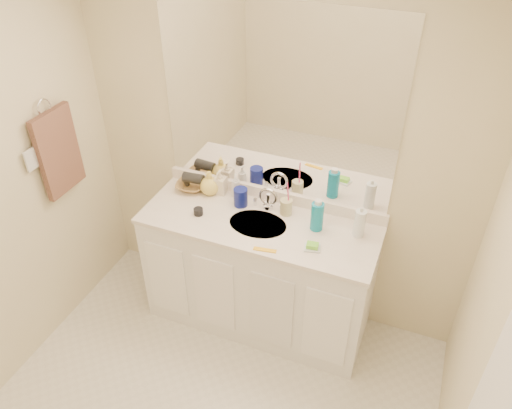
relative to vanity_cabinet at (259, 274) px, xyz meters
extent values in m
cube|color=white|center=(0.00, -1.02, 1.97)|extent=(2.60, 2.60, 0.02)
cube|color=beige|center=(0.00, 0.28, 0.77)|extent=(2.60, 0.02, 2.40)
cube|color=beige|center=(1.30, -1.02, 0.77)|extent=(0.02, 2.60, 2.40)
cube|color=white|center=(0.00, 0.00, 0.00)|extent=(1.50, 0.55, 0.85)
cube|color=white|center=(0.00, 0.00, 0.44)|extent=(1.52, 0.57, 0.03)
cube|color=white|center=(0.00, 0.26, 0.50)|extent=(1.52, 0.03, 0.08)
cylinder|color=beige|center=(0.00, -0.02, 0.44)|extent=(0.37, 0.37, 0.02)
cylinder|color=silver|center=(0.00, 0.16, 0.51)|extent=(0.02, 0.02, 0.11)
cube|color=white|center=(0.00, 0.27, 1.14)|extent=(1.48, 0.01, 1.20)
cylinder|color=navy|center=(-0.18, 0.13, 0.52)|extent=(0.10, 0.10, 0.12)
cylinder|color=beige|center=(0.13, 0.15, 0.51)|extent=(0.08, 0.08, 0.11)
cylinder|color=#FE4284|center=(0.14, 0.15, 0.60)|extent=(0.02, 0.04, 0.19)
cylinder|color=#0E87AE|center=(0.35, 0.07, 0.55)|extent=(0.10, 0.10, 0.19)
cylinder|color=white|center=(0.61, 0.11, 0.55)|extent=(0.08, 0.08, 0.18)
cube|color=silver|center=(0.38, -0.12, 0.46)|extent=(0.11, 0.10, 0.01)
cube|color=#7CE537|center=(0.38, -0.12, 0.48)|extent=(0.07, 0.06, 0.02)
cube|color=yellow|center=(0.13, -0.24, 0.46)|extent=(0.14, 0.05, 0.01)
cylinder|color=black|center=(-0.39, -0.07, 0.48)|extent=(0.08, 0.08, 0.04)
imported|color=silver|center=(-0.25, 0.21, 0.54)|extent=(0.09, 0.09, 0.17)
imported|color=beige|center=(-0.36, 0.21, 0.54)|extent=(0.08, 0.08, 0.18)
imported|color=#F4D95F|center=(-0.43, 0.17, 0.54)|extent=(0.18, 0.18, 0.17)
imported|color=olive|center=(-0.57, 0.17, 0.48)|extent=(0.23, 0.23, 0.05)
cylinder|color=black|center=(-0.55, 0.17, 0.54)|extent=(0.15, 0.08, 0.07)
torus|color=silver|center=(-1.27, -0.25, 1.12)|extent=(0.01, 0.11, 0.11)
cube|color=#4B3128|center=(-1.25, -0.25, 0.82)|extent=(0.04, 0.32, 0.55)
cube|color=silver|center=(-1.27, -0.45, 0.88)|extent=(0.01, 0.08, 0.13)
camera|label=1|loc=(0.91, -2.30, 2.39)|focal=35.00mm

